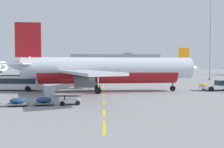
# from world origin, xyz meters

# --- Properties ---
(ground) EXTENTS (400.00, 400.00, 0.00)m
(ground) POSITION_xyz_m (40.00, 40.00, 0.00)
(ground) COLOR gray
(apron_paint_markings) EXTENTS (8.00, 93.73, 0.01)m
(apron_paint_markings) POSITION_xyz_m (18.00, 36.27, 0.00)
(apron_paint_markings) COLOR yellow
(apron_paint_markings) RESTS_ON ground
(airliner_foreground) EXTENTS (34.79, 34.58, 12.20)m
(airliner_foreground) POSITION_xyz_m (18.30, 24.82, 3.95)
(airliner_foreground) COLOR silver
(airliner_foreground) RESTS_ON ground
(pushback_tug) EXTENTS (6.04, 3.26, 2.08)m
(pushback_tug) POSITION_xyz_m (39.69, 25.96, 0.90)
(pushback_tug) COLOR silver
(pushback_tug) RESTS_ON ground
(airliner_far_right) EXTENTS (32.45, 32.13, 11.37)m
(airliner_far_right) POSITION_xyz_m (36.65, 70.05, 3.68)
(airliner_far_right) COLOR silver
(airliner_far_right) RESTS_ON ground
(apron_shuttle_bus) EXTENTS (12.25, 4.06, 3.00)m
(apron_shuttle_bus) POSITION_xyz_m (0.24, 27.73, 1.75)
(apron_shuttle_bus) COLOR silver
(apron_shuttle_bus) RESTS_ON ground
(baggage_train) EXTENTS (11.69, 3.11, 1.14)m
(baggage_train) POSITION_xyz_m (9.31, 11.26, 0.53)
(baggage_train) COLOR silver
(baggage_train) RESTS_ON ground
(uld_cargo_container) EXTENTS (1.99, 1.96, 1.60)m
(uld_cargo_container) POSITION_xyz_m (9.70, 18.93, 0.80)
(uld_cargo_container) COLOR #B7BCC6
(uld_cargo_container) RESTS_ON ground
(apron_light_mast_far) EXTENTS (1.80, 1.80, 29.48)m
(apron_light_mast_far) POSITION_xyz_m (51.55, 54.66, 17.96)
(apron_light_mast_far) COLOR slate
(apron_light_mast_far) RESTS_ON ground
(terminal_satellite) EXTENTS (69.25, 21.17, 14.36)m
(terminal_satellite) POSITION_xyz_m (27.38, 169.22, 6.40)
(terminal_satellite) COLOR gray
(terminal_satellite) RESTS_ON ground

